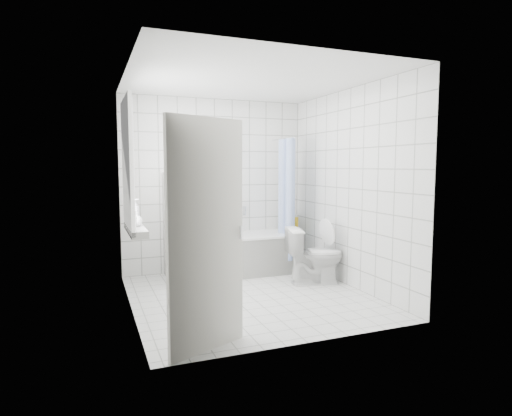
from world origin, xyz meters
name	(u,v)px	position (x,y,z in m)	size (l,w,h in m)	color
ground	(250,296)	(0.00, 0.00, 0.00)	(3.00, 3.00, 0.00)	white
ceiling	(250,80)	(0.00, 0.00, 2.60)	(3.00, 3.00, 0.00)	white
wall_back	(215,185)	(0.00, 1.50, 1.30)	(2.80, 0.02, 2.60)	white
wall_front	(310,200)	(0.00, -1.50, 1.30)	(2.80, 0.02, 2.60)	white
wall_left	(129,193)	(-1.40, 0.00, 1.30)	(0.02, 3.00, 2.60)	white
wall_right	(349,188)	(1.40, 0.00, 1.30)	(0.02, 3.00, 2.60)	white
window_left	(130,165)	(-1.35, 0.30, 1.60)	(0.01, 0.90, 1.40)	white
window_back	(222,142)	(0.10, 1.46, 1.95)	(0.50, 0.01, 0.50)	white
window_sill	(136,229)	(-1.31, 0.30, 0.86)	(0.18, 1.02, 0.08)	white
door	(207,236)	(-0.89, -1.32, 1.00)	(0.04, 0.80, 2.00)	silver
bathtub	(234,254)	(0.17, 1.12, 0.29)	(1.67, 0.77, 0.58)	white
partition_wall	(173,227)	(-0.73, 1.07, 0.75)	(0.15, 0.85, 1.50)	white
tiled_ledge	(290,247)	(1.22, 1.38, 0.28)	(0.40, 0.24, 0.55)	white
toilet	(315,255)	(1.03, 0.22, 0.39)	(0.43, 0.76, 0.77)	white
curtain_rod	(283,139)	(0.95, 1.10, 2.00)	(0.02, 0.02, 0.80)	silver
shower_curtain	(286,199)	(0.95, 0.97, 1.10)	(0.14, 0.48, 1.78)	#4569CB
tub_faucet	(233,214)	(0.27, 1.46, 0.85)	(0.18, 0.06, 0.06)	silver
sill_bottles	(135,215)	(-1.30, 0.38, 1.02)	(0.17, 0.41, 0.31)	#CD66C1
ledge_bottles	(293,224)	(1.25, 1.34, 0.67)	(0.16, 0.18, 0.26)	#174AB8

